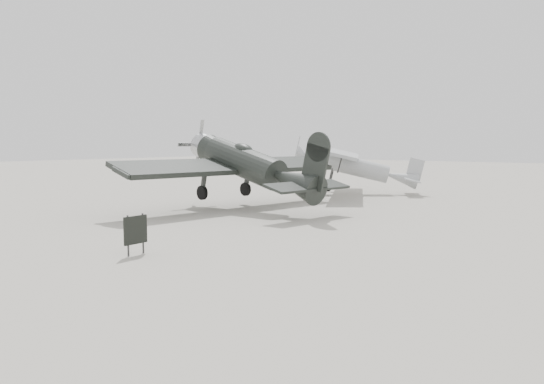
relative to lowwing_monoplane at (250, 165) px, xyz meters
The scene contains 4 objects.
ground 9.27m from the lowwing_monoplane, 58.83° to the right, with size 160.00×160.00×0.00m, color #9B938A.
lowwing_monoplane is the anchor object (origin of this frame).
highwing_monoplane 10.18m from the lowwing_monoplane, 90.64° to the left, with size 8.44×10.59×3.14m.
sign_board 10.54m from the lowwing_monoplane, 68.58° to the right, with size 0.08×0.80×1.16m.
Camera 1 is at (11.13, -11.47, 3.16)m, focal length 35.00 mm.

